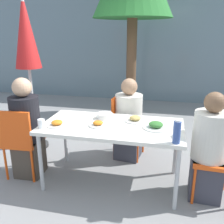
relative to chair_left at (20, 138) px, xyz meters
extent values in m
plane|color=gray|center=(1.08, 0.15, -0.52)|extent=(24.00, 24.00, 0.00)
cube|color=slate|center=(1.08, 4.15, 0.98)|extent=(10.00, 0.20, 3.00)
cube|color=silver|center=(1.08, 0.15, 0.18)|extent=(1.58, 0.81, 0.04)
cylinder|color=#B7B7B7|center=(0.35, -0.20, -0.18)|extent=(0.04, 0.04, 0.68)
cylinder|color=#B7B7B7|center=(1.81, -0.20, -0.18)|extent=(0.04, 0.04, 0.68)
cylinder|color=#B7B7B7|center=(0.35, 0.49, -0.18)|extent=(0.04, 0.04, 0.68)
cylinder|color=#B7B7B7|center=(1.81, 0.49, -0.18)|extent=(0.04, 0.04, 0.68)
cube|color=#E54C14|center=(-0.01, 0.08, -0.08)|extent=(0.42, 0.42, 0.04)
cube|color=#E54C14|center=(0.01, -0.10, 0.15)|extent=(0.40, 0.06, 0.42)
cylinder|color=#E54C14|center=(-0.19, 0.24, -0.31)|extent=(0.03, 0.03, 0.42)
cylinder|color=#E54C14|center=(0.15, 0.26, -0.31)|extent=(0.03, 0.03, 0.42)
cylinder|color=#E54C14|center=(-0.16, -0.10, -0.31)|extent=(0.03, 0.03, 0.42)
cylinder|color=#E54C14|center=(0.18, -0.08, -0.31)|extent=(0.03, 0.03, 0.42)
cube|color=#473D33|center=(0.04, 0.08, -0.29)|extent=(0.33, 0.33, 0.46)
cylinder|color=black|center=(0.04, 0.08, 0.21)|extent=(0.34, 0.34, 0.54)
sphere|color=tan|center=(0.04, 0.08, 0.60)|extent=(0.22, 0.22, 0.22)
cube|color=#E54C14|center=(2.17, 0.09, -0.08)|extent=(0.42, 0.42, 0.04)
cube|color=#E54C14|center=(2.18, 0.27, 0.15)|extent=(0.40, 0.06, 0.42)
cylinder|color=#E54C14|center=(1.99, -0.07, -0.31)|extent=(0.03, 0.03, 0.42)
cylinder|color=#E54C14|center=(2.01, 0.27, -0.31)|extent=(0.03, 0.03, 0.42)
cube|color=#383842|center=(2.12, 0.09, -0.29)|extent=(0.34, 0.34, 0.46)
cylinder|color=beige|center=(2.12, 0.09, 0.19)|extent=(0.36, 0.36, 0.50)
sphere|color=brown|center=(2.12, 0.09, 0.54)|extent=(0.21, 0.21, 0.21)
cube|color=#E54C14|center=(1.17, 0.85, -0.08)|extent=(0.45, 0.45, 0.04)
cube|color=#E54C14|center=(0.99, 0.88, 0.15)|extent=(0.09, 0.40, 0.42)
cylinder|color=#E54C14|center=(1.36, 1.00, -0.31)|extent=(0.03, 0.03, 0.42)
cylinder|color=#E54C14|center=(1.32, 0.66, -0.31)|extent=(0.03, 0.03, 0.42)
cylinder|color=#E54C14|center=(1.03, 1.04, -0.31)|extent=(0.03, 0.03, 0.42)
cylinder|color=#E54C14|center=(0.98, 0.71, -0.31)|extent=(0.03, 0.03, 0.42)
cube|color=#383842|center=(1.17, 0.80, -0.29)|extent=(0.37, 0.37, 0.46)
cylinder|color=beige|center=(1.17, 0.80, 0.17)|extent=(0.37, 0.37, 0.46)
sphere|color=#9E7556|center=(1.17, 0.80, 0.51)|extent=(0.22, 0.22, 0.22)
cylinder|color=#333333|center=(-0.28, 0.82, -0.49)|extent=(0.36, 0.36, 0.05)
cylinder|color=#BCBCBC|center=(-0.28, 0.82, 0.59)|extent=(0.04, 0.04, 2.22)
cone|color=red|center=(-0.28, 0.82, 1.21)|extent=(0.36, 0.36, 0.99)
cylinder|color=white|center=(0.94, 0.08, 0.21)|extent=(0.20, 0.20, 0.01)
ellipsoid|color=orange|center=(0.94, 0.08, 0.24)|extent=(0.11, 0.11, 0.04)
cylinder|color=white|center=(1.57, 0.15, 0.21)|extent=(0.28, 0.28, 0.01)
ellipsoid|color=#33702D|center=(1.57, 0.15, 0.25)|extent=(0.15, 0.15, 0.06)
cylinder|color=white|center=(1.32, 0.32, 0.21)|extent=(0.24, 0.24, 0.01)
ellipsoid|color=tan|center=(1.32, 0.32, 0.25)|extent=(0.13, 0.13, 0.05)
cylinder|color=white|center=(0.50, -0.02, 0.21)|extent=(0.23, 0.23, 0.01)
ellipsoid|color=orange|center=(0.50, -0.02, 0.24)|extent=(0.12, 0.12, 0.05)
cylinder|color=#334C8E|center=(1.77, -0.19, 0.31)|extent=(0.07, 0.07, 0.21)
cylinder|color=white|center=(1.77, -0.19, 0.43)|extent=(0.05, 0.05, 0.02)
cylinder|color=white|center=(0.36, -0.12, 0.25)|extent=(0.08, 0.08, 0.10)
cylinder|color=white|center=(0.95, 0.34, 0.24)|extent=(0.19, 0.19, 0.06)
cylinder|color=brown|center=(0.92, 2.61, 0.47)|extent=(0.20, 0.20, 1.98)
camera|label=1|loc=(1.66, -2.41, 1.19)|focal=40.00mm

